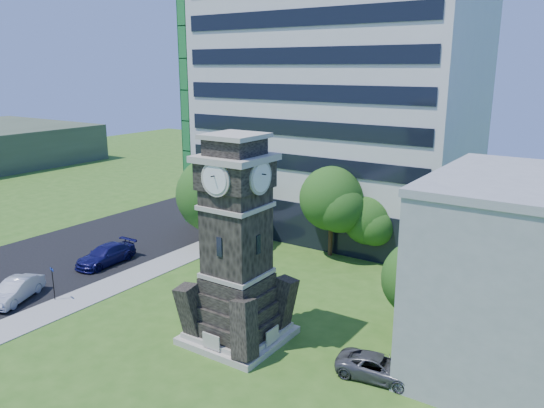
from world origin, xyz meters
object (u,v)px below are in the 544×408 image
Objects in this scene: clock_tower at (237,255)px; park_bench at (217,326)px; street_sign at (53,280)px; car_street_north at (106,255)px; car_east_lot at (379,367)px; car_street_mid at (16,290)px.

clock_tower is 7.51× the size of park_bench.
clock_tower is 5.04× the size of street_sign.
street_sign is at bearing -168.18° from clock_tower.
car_street_north reaches higher than car_east_lot.
street_sign reaches higher than car_street_mid.
car_east_lot is at bearing -8.83° from car_street_north.
car_street_north reaches higher than park_bench.
car_street_mid is 8.17m from car_street_north.
street_sign is (-12.29, -2.77, 1.07)m from park_bench.
car_street_north is 3.28× the size of park_bench.
park_bench is at bearing -175.41° from clock_tower.
car_street_mid is (-15.97, -4.39, -4.52)m from clock_tower.
car_street_north is 7.23m from street_sign.
clock_tower is at bearing 87.11° from car_east_lot.
park_bench is at bearing -16.55° from car_street_north.
car_street_mid is at bearing -177.15° from park_bench.
car_street_mid is 1.04× the size of car_east_lot.
park_bench is 12.65m from street_sign.
car_street_mid is 0.86× the size of car_street_north.
clock_tower is at bearing 27.27° from street_sign.
car_east_lot is 2.71× the size of park_bench.
clock_tower reaches higher than car_east_lot.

